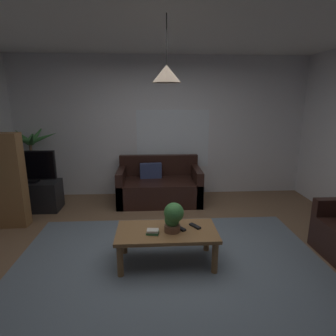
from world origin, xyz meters
TOP-DOWN VIEW (x-y plane):
  - floor at (0.00, 0.00)m, footprint 5.56×4.85m
  - rug at (0.00, -0.20)m, footprint 3.62×2.67m
  - wall_back at (0.00, 2.45)m, footprint 5.68×0.06m
  - ceiling at (0.00, 0.00)m, footprint 5.56×4.85m
  - window_pane at (0.22, 2.42)m, footprint 1.40×0.01m
  - couch_under_window at (-0.07, 1.95)m, footprint 1.49×0.83m
  - coffee_table at (-0.03, -0.05)m, footprint 1.14×0.58m
  - book_on_table_0 at (-0.20, -0.13)m, footprint 0.15×0.12m
  - book_on_table_1 at (-0.19, -0.13)m, footprint 0.14×0.10m
  - remote_on_table_0 at (0.12, -0.03)m, footprint 0.13×0.16m
  - remote_on_table_1 at (0.30, 0.01)m, footprint 0.13×0.16m
  - potted_plant_on_table at (0.04, -0.08)m, footprint 0.22×0.22m
  - tv_stand at (-2.23, 1.67)m, footprint 0.90×0.44m
  - tv at (-2.23, 1.65)m, footprint 0.87×0.16m
  - potted_palm_corner at (-2.39, 2.18)m, footprint 1.00×0.86m
  - pendant_lamp at (-0.03, -0.05)m, footprint 0.29×0.29m

SIDE VIEW (x-z plane):
  - floor at x=0.00m, z-range -0.02..0.00m
  - rug at x=0.00m, z-range 0.00..0.01m
  - tv_stand at x=-2.23m, z-range 0.00..0.50m
  - couch_under_window at x=-0.07m, z-range -0.13..0.69m
  - coffee_table at x=-0.03m, z-range 0.14..0.55m
  - remote_on_table_0 at x=0.12m, z-range 0.41..0.43m
  - remote_on_table_1 at x=0.30m, z-range 0.41..0.43m
  - book_on_table_0 at x=-0.20m, z-range 0.41..0.43m
  - book_on_table_1 at x=-0.19m, z-range 0.43..0.46m
  - potted_plant_on_table at x=0.04m, z-range 0.42..0.75m
  - potted_palm_corner at x=-2.39m, z-range -0.03..1.40m
  - tv at x=-2.23m, z-range 0.51..1.04m
  - window_pane at x=0.22m, z-range 0.55..1.66m
  - wall_back at x=0.00m, z-range 0.00..2.65m
  - pendant_lamp at x=-0.03m, z-range 1.79..2.42m
  - ceiling at x=0.00m, z-range 2.65..2.67m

